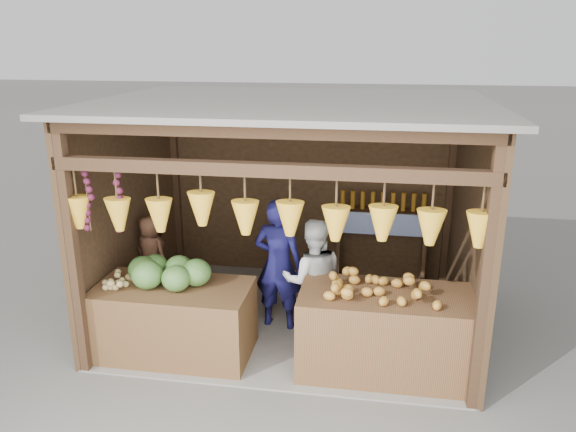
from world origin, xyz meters
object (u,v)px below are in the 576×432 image
(counter_right, at_px, (385,333))
(woman_standing, at_px, (313,280))
(counter_left, at_px, (175,321))
(man_standing, at_px, (278,264))
(vendor_seated, at_px, (151,254))

(counter_right, relative_size, woman_standing, 1.21)
(counter_left, relative_size, man_standing, 1.03)
(counter_right, height_order, man_standing, man_standing)
(man_standing, relative_size, vendor_seated, 1.65)
(counter_left, height_order, vendor_seated, vendor_seated)
(counter_right, bearing_deg, vendor_seated, 162.29)
(counter_left, xyz_separation_m, man_standing, (1.00, 0.79, 0.40))
(counter_right, xyz_separation_m, man_standing, (-1.24, 0.77, 0.36))
(counter_right, height_order, woman_standing, woman_standing)
(counter_right, relative_size, man_standing, 1.10)
(counter_left, xyz_separation_m, vendor_seated, (-0.62, 0.94, 0.38))
(woman_standing, bearing_deg, man_standing, -35.43)
(vendor_seated, bearing_deg, woman_standing, -167.15)
(counter_right, bearing_deg, woman_standing, 145.93)
(counter_left, xyz_separation_m, woman_standing, (1.43, 0.57, 0.32))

